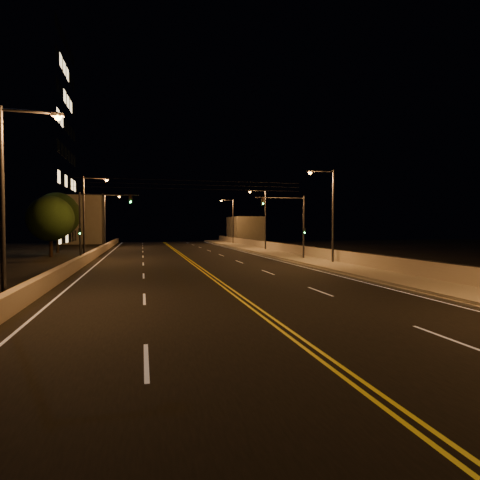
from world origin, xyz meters
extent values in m
plane|color=black|center=(0.00, 0.00, 0.00)|extent=(160.00, 160.00, 0.00)
cube|color=black|center=(0.00, 20.00, 0.01)|extent=(18.00, 120.00, 0.02)
cube|color=gray|center=(10.80, 20.00, 0.15)|extent=(3.60, 120.00, 0.30)
cube|color=gray|center=(8.93, 20.00, 0.07)|extent=(0.14, 120.00, 0.15)
cube|color=#AA9E8E|center=(12.45, 20.00, 0.80)|extent=(0.30, 120.00, 1.00)
cube|color=#AA9E8E|center=(-9.65, 20.00, 0.45)|extent=(0.45, 120.00, 0.90)
cube|color=slate|center=(16.50, 72.46, 2.69)|extent=(6.00, 10.00, 5.39)
cube|color=slate|center=(-16.00, 75.21, 4.68)|extent=(8.00, 8.00, 9.36)
cylinder|color=black|center=(12.45, 20.00, 1.33)|extent=(0.06, 120.00, 0.06)
cube|color=silver|center=(-8.60, 20.00, 0.02)|extent=(0.12, 116.00, 0.00)
cube|color=silver|center=(8.60, 20.00, 0.02)|extent=(0.12, 116.00, 0.00)
cube|color=gold|center=(-0.15, 20.00, 0.02)|extent=(0.12, 116.00, 0.00)
cube|color=gold|center=(0.15, 20.00, 0.02)|extent=(0.12, 116.00, 0.00)
cube|color=silver|center=(-4.50, 1.50, 0.02)|extent=(0.12, 3.00, 0.00)
cube|color=silver|center=(-4.50, 10.50, 0.02)|extent=(0.12, 3.00, 0.00)
cube|color=silver|center=(-4.50, 19.50, 0.02)|extent=(0.12, 3.00, 0.00)
cube|color=silver|center=(-4.50, 28.50, 0.02)|extent=(0.12, 3.00, 0.00)
cube|color=silver|center=(-4.50, 37.50, 0.02)|extent=(0.12, 3.00, 0.00)
cube|color=silver|center=(-4.50, 46.50, 0.02)|extent=(0.12, 3.00, 0.00)
cube|color=silver|center=(-4.50, 55.50, 0.02)|extent=(0.12, 3.00, 0.00)
cube|color=silver|center=(-4.50, 64.50, 0.02)|extent=(0.12, 3.00, 0.00)
cube|color=silver|center=(-4.50, 73.50, 0.02)|extent=(0.12, 3.00, 0.00)
cube|color=silver|center=(4.50, 1.50, 0.02)|extent=(0.12, 3.00, 0.00)
cube|color=silver|center=(4.50, 10.50, 0.02)|extent=(0.12, 3.00, 0.00)
cube|color=silver|center=(4.50, 19.50, 0.02)|extent=(0.12, 3.00, 0.00)
cube|color=silver|center=(4.50, 28.50, 0.02)|extent=(0.12, 3.00, 0.00)
cube|color=silver|center=(4.50, 37.50, 0.02)|extent=(0.12, 3.00, 0.00)
cube|color=silver|center=(4.50, 46.50, 0.02)|extent=(0.12, 3.00, 0.00)
cube|color=silver|center=(4.50, 55.50, 0.02)|extent=(0.12, 3.00, 0.00)
cube|color=silver|center=(4.50, 64.50, 0.02)|extent=(0.12, 3.00, 0.00)
cube|color=silver|center=(4.50, 73.50, 0.02)|extent=(0.12, 3.00, 0.00)
cylinder|color=#2D2D33|center=(11.80, 23.51, 4.20)|extent=(0.20, 0.20, 8.40)
cylinder|color=#2D2D33|center=(10.70, 23.51, 8.25)|extent=(2.20, 0.12, 0.12)
cube|color=#2D2D33|center=(9.60, 23.51, 8.18)|extent=(0.50, 0.25, 0.14)
sphere|color=#FF9E2D|center=(9.60, 23.51, 8.08)|extent=(0.28, 0.28, 0.28)
cylinder|color=#2D2D33|center=(11.80, 43.38, 4.20)|extent=(0.20, 0.20, 8.40)
cylinder|color=#2D2D33|center=(10.70, 43.38, 8.25)|extent=(2.20, 0.12, 0.12)
cube|color=#2D2D33|center=(9.60, 43.38, 8.18)|extent=(0.50, 0.25, 0.14)
sphere|color=#FF9E2D|center=(9.60, 43.38, 8.08)|extent=(0.28, 0.28, 0.28)
cylinder|color=#2D2D33|center=(11.80, 63.42, 4.20)|extent=(0.20, 0.20, 8.40)
cylinder|color=#2D2D33|center=(10.70, 63.42, 8.25)|extent=(2.20, 0.12, 0.12)
cube|color=#2D2D33|center=(9.60, 63.42, 8.18)|extent=(0.50, 0.25, 0.14)
sphere|color=#FF9E2D|center=(9.60, 63.42, 8.08)|extent=(0.28, 0.28, 0.28)
cylinder|color=#2D2D33|center=(-10.20, 9.62, 4.20)|extent=(0.20, 0.20, 8.40)
cylinder|color=#2D2D33|center=(-9.10, 9.62, 8.25)|extent=(2.20, 0.12, 0.12)
cube|color=#2D2D33|center=(-8.00, 9.62, 8.18)|extent=(0.50, 0.25, 0.14)
sphere|color=#FF9E2D|center=(-8.00, 9.62, 8.08)|extent=(0.28, 0.28, 0.28)
cylinder|color=#2D2D33|center=(-10.20, 33.63, 4.20)|extent=(0.20, 0.20, 8.40)
cylinder|color=#2D2D33|center=(-9.10, 33.63, 8.25)|extent=(2.20, 0.12, 0.12)
cube|color=#2D2D33|center=(-8.00, 33.63, 8.18)|extent=(0.50, 0.25, 0.14)
sphere|color=#FF9E2D|center=(-8.00, 33.63, 8.08)|extent=(0.28, 0.28, 0.28)
cylinder|color=#2D2D33|center=(-10.20, 56.77, 4.20)|extent=(0.20, 0.20, 8.40)
cylinder|color=#2D2D33|center=(-9.10, 56.77, 8.25)|extent=(2.20, 0.12, 0.12)
cube|color=#2D2D33|center=(-8.00, 56.77, 8.18)|extent=(0.50, 0.25, 0.14)
sphere|color=#FF9E2D|center=(-8.00, 56.77, 8.08)|extent=(0.28, 0.28, 0.28)
cylinder|color=#2D2D33|center=(11.00, 28.21, 3.21)|extent=(0.18, 0.18, 6.41)
cylinder|color=#2D2D33|center=(8.50, 28.21, 6.21)|extent=(5.00, 0.10, 0.10)
cube|color=black|center=(6.75, 28.21, 5.86)|extent=(0.28, 0.18, 0.80)
sphere|color=#19FF4C|center=(6.75, 28.10, 5.61)|extent=(0.14, 0.14, 0.14)
cube|color=black|center=(11.00, 28.06, 3.00)|extent=(0.22, 0.14, 0.55)
cylinder|color=#2D2D33|center=(-9.80, 28.21, 3.21)|extent=(0.18, 0.18, 6.41)
cylinder|color=#2D2D33|center=(-7.30, 28.21, 6.21)|extent=(5.00, 0.10, 0.10)
cube|color=black|center=(-5.55, 28.21, 5.86)|extent=(0.28, 0.18, 0.80)
sphere|color=#19FF4C|center=(-5.55, 28.10, 5.61)|extent=(0.14, 0.14, 0.14)
cube|color=black|center=(-9.80, 28.06, 3.00)|extent=(0.22, 0.14, 0.55)
cylinder|color=black|center=(0.00, 29.50, 7.00)|extent=(22.00, 0.03, 0.03)
cylinder|color=black|center=(0.00, 29.50, 7.40)|extent=(22.00, 0.03, 0.03)
cylinder|color=black|center=(0.00, 29.50, 7.80)|extent=(22.00, 0.03, 0.03)
cylinder|color=black|center=(-14.46, 39.49, 1.19)|extent=(0.36, 0.36, 2.38)
sphere|color=black|center=(-14.46, 39.49, 4.30)|extent=(5.03, 5.03, 5.03)
cylinder|color=black|center=(-15.28, 47.38, 1.37)|extent=(0.36, 0.36, 2.74)
sphere|color=black|center=(-15.28, 47.38, 4.94)|extent=(5.78, 5.78, 5.78)
camera|label=1|loc=(-4.58, -8.86, 3.47)|focal=30.00mm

